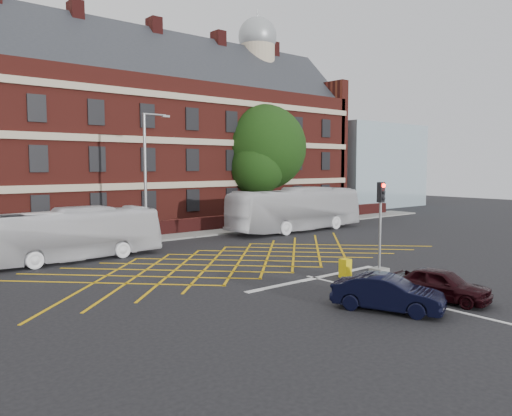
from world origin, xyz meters
TOP-DOWN VIEW (x-y plane):
  - ground at (0.00, 0.00)m, footprint 120.00×120.00m
  - victorian_building at (0.25, 22.00)m, footprint 51.00×12.17m
  - boundary_wall at (0.00, 13.00)m, footprint 56.00×0.50m
  - far_pavement at (0.00, 12.00)m, footprint 60.00×3.00m
  - glass_block at (34.00, 21.00)m, footprint 14.00×10.00m
  - box_junction_hatching at (0.00, 2.00)m, footprint 8.22×8.22m
  - stop_line at (0.00, -3.50)m, footprint 8.00×0.30m
  - centre_line at (0.00, -10.00)m, footprint 0.15×14.00m
  - bus_left at (-7.15, 7.71)m, footprint 10.10×2.48m
  - bus_right at (10.72, 8.67)m, footprint 12.02×2.92m
  - car_navy at (-1.76, -8.58)m, footprint 2.70×4.00m
  - car_maroon at (0.93, -9.05)m, footprint 1.95×3.75m
  - deciduous_tree at (13.94, 16.34)m, footprint 8.01×7.89m
  - traffic_light_near at (3.25, -4.57)m, footprint 0.70×0.70m
  - street_lamp at (-1.51, 9.53)m, footprint 2.25×1.00m
  - utility_cabinet at (1.15, -4.25)m, footprint 0.41×0.44m

SIDE VIEW (x-z plane):
  - ground at x=0.00m, z-range 0.00..0.00m
  - box_junction_hatching at x=0.00m, z-range 0.00..0.02m
  - stop_line at x=0.00m, z-range 0.00..0.02m
  - centre_line at x=0.00m, z-range 0.00..0.02m
  - far_pavement at x=0.00m, z-range 0.00..0.12m
  - utility_cabinet at x=1.15m, z-range 0.00..0.84m
  - boundary_wall at x=0.00m, z-range 0.00..1.10m
  - car_maroon at x=0.93m, z-range 0.00..1.22m
  - car_navy at x=-1.76m, z-range 0.00..1.25m
  - bus_left at x=-7.15m, z-range 0.00..2.80m
  - bus_right at x=10.72m, z-range 0.00..3.34m
  - traffic_light_near at x=3.25m, z-range -0.37..3.90m
  - street_lamp at x=-1.51m, z-range -1.34..6.93m
  - glass_block at x=34.00m, z-range 0.00..10.00m
  - deciduous_tree at x=13.94m, z-range 0.84..11.50m
  - victorian_building at x=0.25m, z-range -2.36..18.04m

